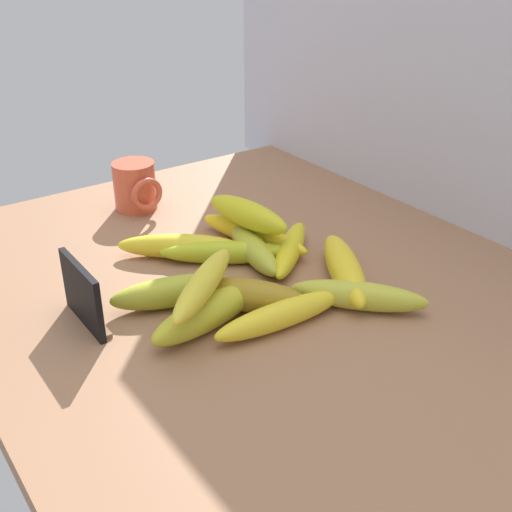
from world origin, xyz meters
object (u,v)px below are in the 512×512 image
banana_6 (173,292)px  banana_9 (281,315)px  banana_3 (290,249)px  banana_5 (254,249)px  banana_4 (343,268)px  banana_7 (179,246)px  banana_8 (208,313)px  banana_0 (359,296)px  banana_2 (247,295)px  chalkboard_sign (83,297)px  banana_10 (253,234)px  banana_11 (203,284)px  coffee_mug (136,186)px  banana_1 (226,253)px  banana_12 (248,214)px

banana_6 → banana_9: bearing=34.7°
banana_3 → banana_5: 5.51cm
banana_4 → banana_5: banana_4 is taller
banana_7 → banana_8: bearing=-18.9°
banana_0 → banana_2: 14.47cm
chalkboard_sign → banana_6: chalkboard_sign is taller
banana_10 → banana_11: 23.46cm
coffee_mug → banana_7: bearing=-8.2°
banana_8 → banana_9: banana_8 is taller
banana_3 → banana_9: banana_9 is taller
banana_0 → banana_6: size_ratio=1.08×
banana_3 → banana_7: 16.59cm
banana_6 → banana_7: banana_6 is taller
banana_3 → banana_5: bearing=-119.2°
banana_5 → banana_1: bearing=-114.3°
chalkboard_sign → banana_5: chalkboard_sign is taller
banana_5 → banana_12: (-4.02, 1.73, 3.76)cm
banana_0 → banana_7: 28.56cm
banana_0 → banana_7: (-25.96, -11.91, -0.05)cm
banana_11 → banana_4: bearing=84.5°
banana_7 → banana_9: 23.56cm
banana_0 → banana_11: banana_11 is taller
chalkboard_sign → banana_9: bearing=52.5°
banana_4 → banana_8: 21.27cm
coffee_mug → banana_6: size_ratio=0.53×
banana_8 → banana_10: (-15.37, 17.73, -0.38)cm
banana_0 → banana_1: 21.53cm
banana_6 → banana_10: 20.51cm
banana_1 → banana_0: bearing=19.7°
banana_3 → banana_12: size_ratio=1.12×
banana_1 → banana_9: 18.19cm
banana_2 → coffee_mug: bearing=175.5°
banana_2 → banana_5: 13.48cm
banana_5 → banana_10: banana_5 is taller
coffee_mug → banana_8: bearing=-13.5°
banana_0 → banana_10: size_ratio=0.88×
chalkboard_sign → banana_12: 28.97cm
banana_3 → coffee_mug: bearing=-161.3°
banana_3 → banana_8: bearing=-66.9°
banana_5 → banana_2: bearing=-38.9°
banana_6 → banana_12: 19.51cm
coffee_mug → banana_10: 24.84cm
banana_4 → banana_6: 23.76cm
banana_9 → banana_12: bearing=155.9°
coffee_mug → banana_2: (38.08, -3.01, -1.98)cm
banana_2 → banana_12: banana_12 is taller
banana_9 → banana_3: bearing=138.1°
banana_2 → banana_6: bearing=-132.0°
banana_2 → banana_4: (1.87, 15.00, -0.01)cm
banana_8 → banana_10: bearing=130.9°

